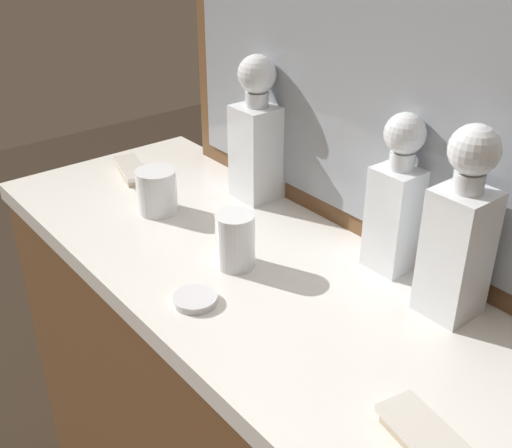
# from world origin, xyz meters

# --- Properties ---
(dresser) EXTENTS (1.26, 0.49, 0.82)m
(dresser) POSITION_xyz_m (0.00, 0.00, 0.41)
(dresser) COLOR brown
(dresser) RESTS_ON ground_plane
(dresser_mirror) EXTENTS (0.98, 0.03, 0.59)m
(dresser_mirror) POSITION_xyz_m (0.00, 0.23, 1.11)
(dresser_mirror) COLOR brown
(dresser_mirror) RESTS_ON dresser
(crystal_decanter_right) EXTENTS (0.08, 0.08, 0.31)m
(crystal_decanter_right) POSITION_xyz_m (0.30, 0.15, 0.95)
(crystal_decanter_right) COLOR white
(crystal_decanter_right) RESTS_ON dresser
(crystal_decanter_front) EXTENTS (0.08, 0.08, 0.28)m
(crystal_decanter_front) POSITION_xyz_m (0.15, 0.18, 0.94)
(crystal_decanter_front) COLOR white
(crystal_decanter_front) RESTS_ON dresser
(crystal_decanter_center) EXTENTS (0.09, 0.09, 0.31)m
(crystal_decanter_center) POSITION_xyz_m (-0.22, 0.17, 0.95)
(crystal_decanter_center) COLOR white
(crystal_decanter_center) RESTS_ON dresser
(crystal_tumbler_far_left) EXTENTS (0.08, 0.08, 0.09)m
(crystal_tumbler_far_left) POSITION_xyz_m (-0.29, -0.03, 0.86)
(crystal_tumbler_far_left) COLOR white
(crystal_tumbler_far_left) RESTS_ON dresser
(crystal_tumbler_right) EXTENTS (0.07, 0.07, 0.10)m
(crystal_tumbler_right) POSITION_xyz_m (-0.02, -0.03, 0.87)
(crystal_tumbler_right) COLOR white
(crystal_tumbler_right) RESTS_ON dresser
(silver_brush_right) EXTENTS (0.16, 0.09, 0.02)m
(silver_brush_right) POSITION_xyz_m (-0.49, 0.02, 0.83)
(silver_brush_right) COLOR #B7A88C
(silver_brush_right) RESTS_ON dresser
(porcelain_dish) EXTENTS (0.07, 0.07, 0.01)m
(porcelain_dish) POSITION_xyz_m (0.03, -0.15, 0.83)
(porcelain_dish) COLOR silver
(porcelain_dish) RESTS_ON dresser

